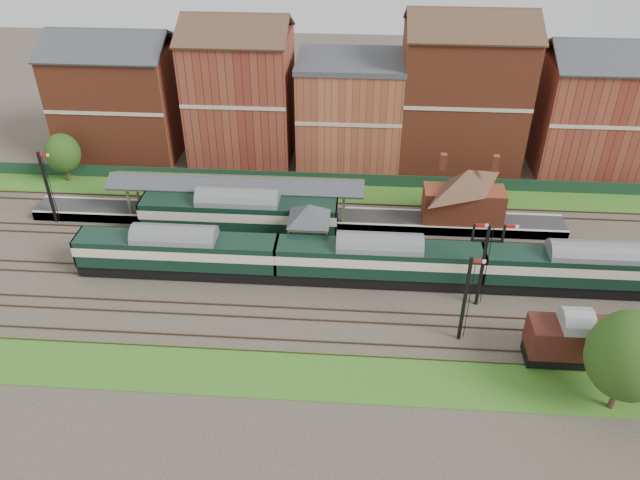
# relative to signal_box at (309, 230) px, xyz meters

# --- Properties ---
(ground) EXTENTS (160.00, 160.00, 0.00)m
(ground) POSITION_rel_signal_box_xyz_m (3.00, -3.25, -3.19)
(ground) COLOR #473D33
(ground) RESTS_ON ground
(grass_back) EXTENTS (90.00, 4.50, 0.06)m
(grass_back) POSITION_rel_signal_box_xyz_m (3.00, 12.75, -3.16)
(grass_back) COLOR #2D6619
(grass_back) RESTS_ON ground
(grass_front) EXTENTS (90.00, 5.00, 0.06)m
(grass_front) POSITION_rel_signal_box_xyz_m (3.00, -15.25, -3.16)
(grass_front) COLOR #2D6619
(grass_front) RESTS_ON ground
(fence) EXTENTS (90.00, 0.12, 1.50)m
(fence) POSITION_rel_signal_box_xyz_m (3.00, 14.75, -2.44)
(fence) COLOR #193823
(fence) RESTS_ON ground
(platform) EXTENTS (55.00, 3.40, 1.00)m
(platform) POSITION_rel_signal_box_xyz_m (-2.00, 6.50, -2.69)
(platform) COLOR #2D2D2D
(platform) RESTS_ON ground
(signal_box) EXTENTS (5.40, 5.40, 6.00)m
(signal_box) POSITION_rel_signal_box_xyz_m (0.00, 0.00, 0.00)
(signal_box) COLOR #5D6D4E
(signal_box) RESTS_ON ground
(brick_hut) EXTENTS (3.20, 2.64, 2.94)m
(brick_hut) POSITION_rel_signal_box_xyz_m (8.00, 0.00, -2.00)
(brick_hut) COLOR maroon
(brick_hut) RESTS_ON ground
(station_building) EXTENTS (8.10, 8.10, 5.90)m
(station_building) POSITION_rel_signal_box_xyz_m (15.00, 6.50, 0.76)
(station_building) COLOR #964126
(station_building) RESTS_ON platform
(canopy) EXTENTS (26.00, 3.89, 4.08)m
(canopy) POSITION_rel_signal_box_xyz_m (-8.00, 6.50, 1.39)
(canopy) COLOR #4F5B38
(canopy) RESTS_ON platform
(semaphore_bracket) EXTENTS (3.60, 0.25, 8.18)m
(semaphore_bracket) POSITION_rel_signal_box_xyz_m (15.04, -5.75, 1.44)
(semaphore_bracket) COLOR black
(semaphore_bracket) RESTS_ON ground
(semaphore_platform_end) EXTENTS (1.23, 0.25, 8.00)m
(semaphore_platform_end) POSITION_rel_signal_box_xyz_m (-26.98, 4.75, 0.96)
(semaphore_platform_end) COLOR black
(semaphore_platform_end) RESTS_ON ground
(semaphore_siding) EXTENTS (1.23, 0.25, 8.00)m
(semaphore_siding) POSITION_rel_signal_box_xyz_m (13.02, -10.25, 0.96)
(semaphore_siding) COLOR black
(semaphore_siding) RESTS_ON ground
(town_backdrop) EXTENTS (69.00, 10.00, 16.00)m
(town_backdrop) POSITION_rel_signal_box_xyz_m (2.82, 21.75, 3.81)
(town_backdrop) COLOR #964126
(town_backdrop) RESTS_ON ground
(dmu_train) EXTENTS (54.70, 2.88, 4.20)m
(dmu_train) POSITION_rel_signal_box_xyz_m (6.47, -3.25, -0.74)
(dmu_train) COLOR black
(dmu_train) RESTS_ON ground
(platform_railcar) EXTENTS (19.39, 3.05, 4.47)m
(platform_railcar) POSITION_rel_signal_box_xyz_m (-7.21, 3.25, -0.59)
(platform_railcar) COLOR black
(platform_railcar) RESTS_ON ground
(goods_van_a) EXTENTS (6.40, 2.77, 3.88)m
(goods_van_a) POSITION_rel_signal_box_xyz_m (20.93, -12.25, -0.99)
(goods_van_a) COLOR black
(goods_van_a) RESTS_ON ground
(tree_far) EXTENTS (5.72, 5.72, 8.35)m
(tree_far) POSITION_rel_signal_box_xyz_m (23.00, -16.76, 1.86)
(tree_far) COLOR #382619
(tree_far) RESTS_ON ground
(tree_back) EXTENTS (3.99, 3.99, 5.83)m
(tree_back) POSITION_rel_signal_box_xyz_m (-29.32, 13.59, 0.33)
(tree_back) COLOR #382619
(tree_back) RESTS_ON ground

